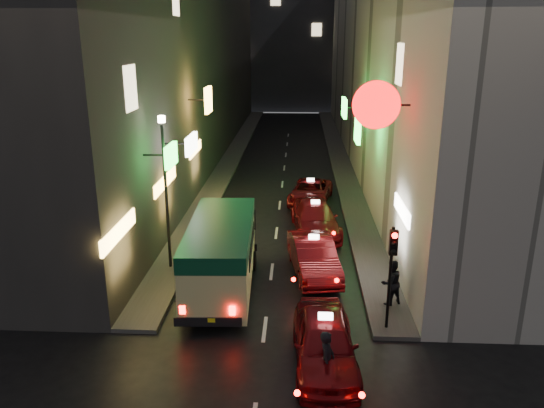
% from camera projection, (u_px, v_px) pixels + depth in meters
% --- Properties ---
extents(building_left, '(7.41, 52.18, 18.00)m').
position_uv_depth(building_left, '(179.00, 40.00, 39.47)').
color(building_left, '#33312E').
rests_on(building_left, ground).
extents(building_right, '(8.07, 52.00, 18.00)m').
position_uv_depth(building_right, '(396.00, 40.00, 38.69)').
color(building_right, '#B6B2A6').
rests_on(building_right, ground).
extents(building_far, '(30.00, 10.00, 22.00)m').
position_uv_depth(building_far, '(293.00, 22.00, 68.94)').
color(building_far, '#333338').
rests_on(building_far, ground).
extents(sidewalk_left, '(1.50, 52.00, 0.15)m').
position_uv_depth(sidewalk_left, '(232.00, 157.00, 42.00)').
color(sidewalk_left, '#494643').
rests_on(sidewalk_left, ground).
extents(sidewalk_right, '(1.50, 52.00, 0.15)m').
position_uv_depth(sidewalk_right, '(339.00, 159.00, 41.58)').
color(sidewalk_right, '#494643').
rests_on(sidewalk_right, ground).
extents(minibus, '(2.52, 6.50, 2.76)m').
position_uv_depth(minibus, '(221.00, 249.00, 19.60)').
color(minibus, '#CDCC80').
rests_on(minibus, ground).
extents(taxi_near, '(2.50, 5.68, 1.95)m').
position_uv_depth(taxi_near, '(325.00, 338.00, 15.37)').
color(taxi_near, '#640A0F').
rests_on(taxi_near, ground).
extents(taxi_second, '(3.10, 5.79, 1.92)m').
position_uv_depth(taxi_second, '(313.00, 253.00, 21.42)').
color(taxi_second, '#640A0F').
rests_on(taxi_second, ground).
extents(taxi_third, '(2.87, 5.64, 1.89)m').
position_uv_depth(taxi_third, '(315.00, 216.00, 25.98)').
color(taxi_third, '#640A0F').
rests_on(taxi_third, ground).
extents(taxi_far, '(2.73, 5.01, 1.68)m').
position_uv_depth(taxi_far, '(310.00, 190.00, 30.59)').
color(taxi_far, '#640A0F').
rests_on(taxi_far, ground).
extents(pedestrian_crossing, '(0.52, 0.70, 1.94)m').
position_uv_depth(pedestrian_crossing, '(327.00, 356.00, 14.37)').
color(pedestrian_crossing, black).
rests_on(pedestrian_crossing, ground).
extents(pedestrian_sidewalk, '(0.84, 0.73, 1.89)m').
position_uv_depth(pedestrian_sidewalk, '(391.00, 279.00, 18.64)').
color(pedestrian_sidewalk, black).
rests_on(pedestrian_sidewalk, sidewalk_right).
extents(traffic_light, '(0.26, 0.43, 3.50)m').
position_uv_depth(traffic_light, '(392.00, 257.00, 16.51)').
color(traffic_light, black).
rests_on(traffic_light, sidewalk_right).
extents(lamp_post, '(0.28, 0.28, 6.22)m').
position_uv_depth(lamp_post, '(166.00, 183.00, 20.90)').
color(lamp_post, black).
rests_on(lamp_post, sidewalk_left).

